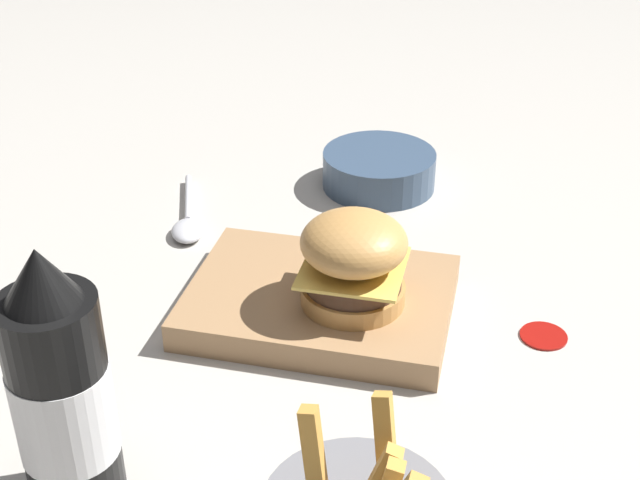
{
  "coord_description": "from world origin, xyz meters",
  "views": [
    {
      "loc": [
        -0.2,
        0.69,
        0.46
      ],
      "look_at": [
        -0.05,
        0.05,
        0.08
      ],
      "focal_mm": 50.0,
      "sensor_mm": 36.0,
      "label": 1
    }
  ],
  "objects_px": {
    "burger": "(354,260)",
    "ketchup_bottle": "(62,397)",
    "side_bowl": "(379,168)",
    "serving_board": "(320,301)",
    "spoon": "(188,224)"
  },
  "relations": [
    {
      "from": "ketchup_bottle",
      "to": "side_bowl",
      "type": "bearing_deg",
      "value": -103.02
    },
    {
      "from": "side_bowl",
      "to": "burger",
      "type": "bearing_deg",
      "value": 95.18
    },
    {
      "from": "burger",
      "to": "ketchup_bottle",
      "type": "relative_size",
      "value": 0.45
    },
    {
      "from": "burger",
      "to": "ketchup_bottle",
      "type": "height_order",
      "value": "ketchup_bottle"
    },
    {
      "from": "serving_board",
      "to": "spoon",
      "type": "xyz_separation_m",
      "value": [
        0.17,
        -0.11,
        -0.01
      ]
    },
    {
      "from": "serving_board",
      "to": "side_bowl",
      "type": "distance_m",
      "value": 0.26
    },
    {
      "from": "side_bowl",
      "to": "spoon",
      "type": "bearing_deg",
      "value": 39.41
    },
    {
      "from": "spoon",
      "to": "serving_board",
      "type": "bearing_deg",
      "value": 35.52
    },
    {
      "from": "serving_board",
      "to": "spoon",
      "type": "bearing_deg",
      "value": -34.29
    },
    {
      "from": "burger",
      "to": "serving_board",
      "type": "bearing_deg",
      "value": -20.1
    },
    {
      "from": "serving_board",
      "to": "burger",
      "type": "height_order",
      "value": "burger"
    },
    {
      "from": "burger",
      "to": "spoon",
      "type": "bearing_deg",
      "value": -32.29
    },
    {
      "from": "serving_board",
      "to": "burger",
      "type": "xyz_separation_m",
      "value": [
        -0.03,
        0.01,
        0.06
      ]
    },
    {
      "from": "spoon",
      "to": "burger",
      "type": "bearing_deg",
      "value": 37.53
    },
    {
      "from": "burger",
      "to": "side_bowl",
      "type": "xyz_separation_m",
      "value": [
        0.02,
        -0.27,
        -0.05
      ]
    }
  ]
}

